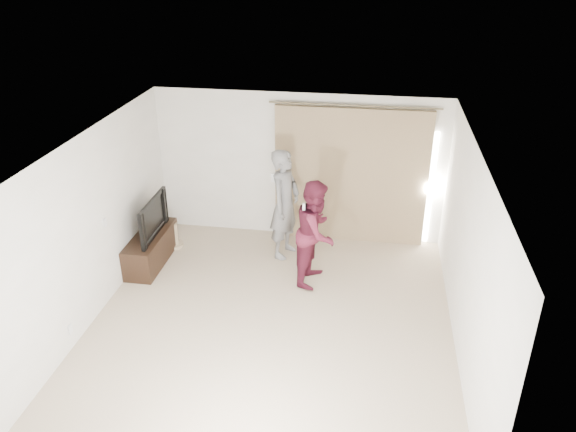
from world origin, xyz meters
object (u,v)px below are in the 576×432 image
object	(u,v)px
tv	(147,217)
person_man	(285,204)
person_woman	(316,232)
tv_console	(151,248)

from	to	relation	value
tv	person_man	distance (m)	2.23
tv	person_woman	world-z (taller)	person_woman
tv	person_woman	size ratio (longest dim) A/B	0.66
tv	person_man	xyz separation A→B (m)	(2.14, 0.63, 0.10)
person_woman	person_man	bearing A→B (deg)	129.57
tv_console	person_man	size ratio (longest dim) A/B	0.72
tv_console	tv	xyz separation A→B (m)	(0.00, 0.00, 0.58)
tv_console	person_man	world-z (taller)	person_man
tv_console	person_man	bearing A→B (deg)	16.29
tv_console	tv	size ratio (longest dim) A/B	1.22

